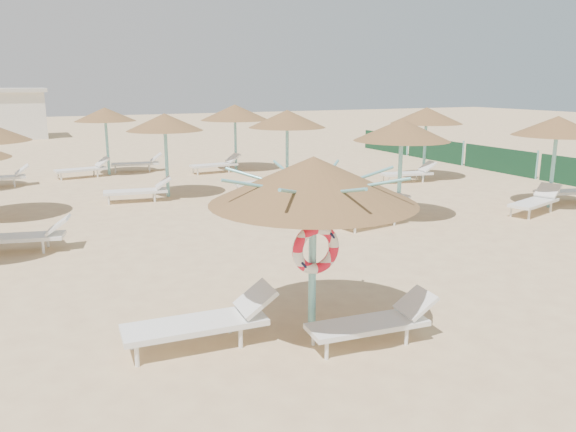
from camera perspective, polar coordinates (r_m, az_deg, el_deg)
name	(u,v)px	position (r m, az deg, el deg)	size (l,w,h in m)	color
ground	(306,326)	(8.62, 1.85, -11.13)	(120.00, 120.00, 0.00)	#D7B983
main_palapa	(313,181)	(7.72, 2.58, 3.53)	(2.90, 2.90, 2.60)	#71C3C5
lounger_main_a	(205,321)	(7.98, -8.41, -10.48)	(2.15, 0.75, 0.77)	white
lounger_main_b	(375,321)	(8.09, 8.88, -10.52)	(1.88, 0.71, 0.67)	white
palapa_field	(223,124)	(18.39, -6.63, 9.27)	(20.22, 14.35, 2.72)	#71C3C5
windbreak_fence	(500,160)	(24.62, 20.70, 5.33)	(0.08, 19.84, 1.10)	#194B2B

